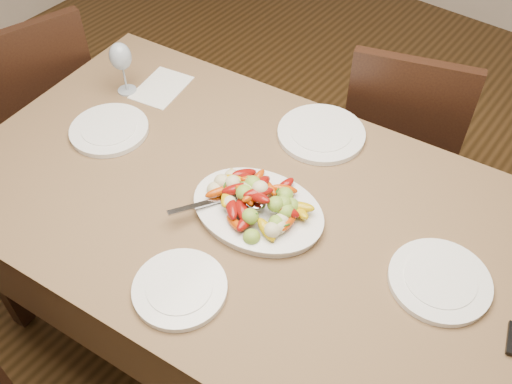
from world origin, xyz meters
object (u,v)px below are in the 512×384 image
object	(u,v)px
chair_left	(37,107)
plate_right	(440,281)
serving_platter	(258,212)
plate_near	(180,289)
wine_glass	(122,67)
dining_table	(256,280)
plate_far	(321,134)
chair_far	(401,134)
plate_left	(109,130)

from	to	relation	value
chair_left	plate_right	size ratio (longest dim) A/B	3.59
chair_left	serving_platter	world-z (taller)	chair_left
plate_near	wine_glass	size ratio (longest dim) A/B	1.19
dining_table	plate_far	distance (m)	0.54
chair_far	wine_glass	xyz separation A→B (m)	(-0.77, -0.71, 0.39)
dining_table	serving_platter	distance (m)	0.39
dining_table	plate_left	bearing A→B (deg)	-176.48
plate_far	plate_near	xyz separation A→B (m)	(0.04, -0.72, 0.00)
plate_near	chair_far	bearing A→B (deg)	87.37
chair_left	plate_far	distance (m)	1.28
plate_left	chair_left	bearing A→B (deg)	170.15
chair_far	plate_near	distance (m)	1.24
chair_far	plate_right	xyz separation A→B (m)	(0.46, -0.78, 0.29)
chair_left	dining_table	bearing A→B (deg)	102.36
plate_far	plate_near	distance (m)	0.72
dining_table	chair_left	bearing A→B (deg)	176.43
chair_far	serving_platter	distance (m)	0.93
serving_platter	plate_right	world-z (taller)	serving_platter
plate_far	plate_near	bearing A→B (deg)	-86.79
plate_right	wine_glass	bearing A→B (deg)	176.62
dining_table	plate_right	distance (m)	0.67
plate_right	plate_far	distance (m)	0.63
chair_left	serving_platter	distance (m)	1.29
plate_left	wine_glass	bearing A→B (deg)	121.32
chair_far	chair_left	size ratio (longest dim) A/B	1.00
chair_far	plate_near	bearing A→B (deg)	68.76
serving_platter	chair_far	bearing A→B (deg)	86.46
dining_table	plate_near	xyz separation A→B (m)	(0.02, -0.35, 0.39)
serving_platter	plate_far	xyz separation A→B (m)	(-0.04, 0.39, -0.00)
plate_near	wine_glass	xyz separation A→B (m)	(-0.72, 0.50, 0.09)
dining_table	plate_left	world-z (taller)	plate_left
serving_platter	plate_left	xyz separation A→B (m)	(-0.60, -0.02, -0.00)
chair_far	wine_glass	size ratio (longest dim) A/B	4.64
plate_left	plate_near	distance (m)	0.68
wine_glass	plate_left	bearing A→B (deg)	-58.68
serving_platter	plate_right	xyz separation A→B (m)	(0.51, 0.10, -0.00)
chair_left	plate_right	world-z (taller)	chair_left
chair_left	plate_far	xyz separation A→B (m)	(1.21, 0.30, 0.29)
plate_left	plate_near	size ratio (longest dim) A/B	1.06
plate_right	plate_near	distance (m)	0.67
plate_far	plate_left	bearing A→B (deg)	-143.94
chair_left	wine_glass	distance (m)	0.66
chair_left	plate_left	distance (m)	0.72
chair_far	plate_far	distance (m)	0.58
plate_right	chair_far	bearing A→B (deg)	120.52
plate_left	plate_far	xyz separation A→B (m)	(0.56, 0.41, 0.00)
serving_platter	wine_glass	world-z (taller)	wine_glass
chair_left	plate_far	world-z (taller)	chair_left
wine_glass	serving_platter	bearing A→B (deg)	-13.62
dining_table	chair_far	bearing A→B (deg)	84.89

